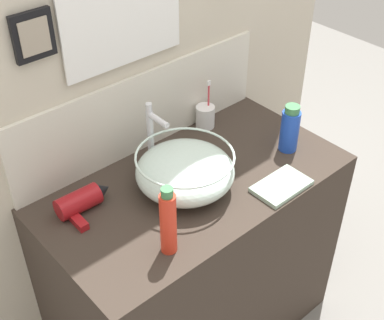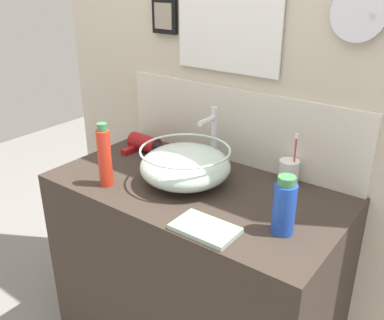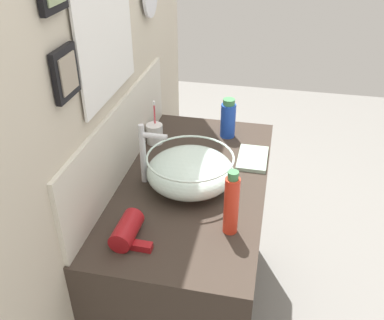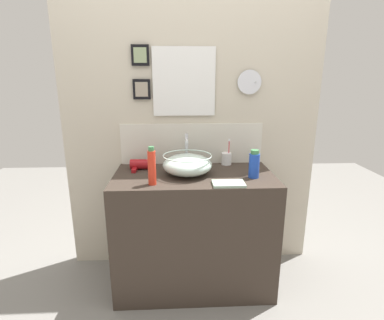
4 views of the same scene
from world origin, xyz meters
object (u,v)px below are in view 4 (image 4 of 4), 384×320
object	(u,v)px
glass_bowl_sink	(187,164)
faucet	(187,148)
soap_dispenser	(254,165)
toothbrush_cup	(226,159)
shampoo_bottle	(152,167)
hair_drier	(142,165)
hand_towel	(229,184)

from	to	relation	value
glass_bowl_sink	faucet	distance (m)	0.18
faucet	soap_dispenser	distance (m)	0.50
toothbrush_cup	soap_dispenser	bearing A→B (deg)	-67.69
glass_bowl_sink	toothbrush_cup	bearing A→B (deg)	37.12
soap_dispenser	shampoo_bottle	distance (m)	0.65
faucet	soap_dispenser	size ratio (longest dim) A/B	1.33
faucet	toothbrush_cup	bearing A→B (deg)	10.65
hair_drier	hand_towel	size ratio (longest dim) A/B	0.95
hair_drier	hand_towel	bearing A→B (deg)	-32.33
glass_bowl_sink	toothbrush_cup	size ratio (longest dim) A/B	1.69
hair_drier	soap_dispenser	bearing A→B (deg)	-16.38
soap_dispenser	hand_towel	bearing A→B (deg)	-144.43
glass_bowl_sink	soap_dispenser	xyz separation A→B (m)	(0.43, -0.08, 0.02)
faucet	hand_towel	distance (m)	0.47
soap_dispenser	toothbrush_cup	bearing A→B (deg)	112.31
glass_bowl_sink	hair_drier	xyz separation A→B (m)	(-0.31, 0.13, -0.04)
toothbrush_cup	hand_towel	world-z (taller)	toothbrush_cup
hand_towel	glass_bowl_sink	bearing A→B (deg)	137.99
glass_bowl_sink	toothbrush_cup	world-z (taller)	toothbrush_cup
toothbrush_cup	hand_towel	bearing A→B (deg)	-97.55
glass_bowl_sink	hand_towel	world-z (taller)	glass_bowl_sink
hair_drier	glass_bowl_sink	bearing A→B (deg)	-23.14
toothbrush_cup	faucet	bearing A→B (deg)	-169.35
toothbrush_cup	shampoo_bottle	distance (m)	0.66
soap_dispenser	faucet	bearing A→B (deg)	149.24
soap_dispenser	shampoo_bottle	size ratio (longest dim) A/B	0.78
faucet	shampoo_bottle	world-z (taller)	faucet
hair_drier	toothbrush_cup	distance (m)	0.62
glass_bowl_sink	soap_dispenser	size ratio (longest dim) A/B	1.79
toothbrush_cup	soap_dispenser	size ratio (longest dim) A/B	1.06
glass_bowl_sink	hair_drier	world-z (taller)	glass_bowl_sink
shampoo_bottle	faucet	bearing A→B (deg)	58.13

